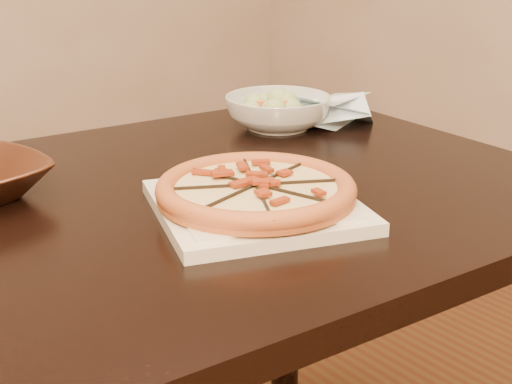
# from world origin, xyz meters

# --- Properties ---
(dining_table) EXTENTS (1.35, 0.93, 0.75)m
(dining_table) POSITION_xyz_m (-0.04, -0.20, 0.64)
(dining_table) COLOR black
(dining_table) RESTS_ON floor
(plate) EXTENTS (0.34, 0.34, 0.02)m
(plate) POSITION_xyz_m (0.06, -0.33, 0.76)
(plate) COLOR beige
(plate) RESTS_ON dining_table
(pizza) EXTENTS (0.27, 0.27, 0.03)m
(pizza) POSITION_xyz_m (0.06, -0.33, 0.78)
(pizza) COLOR #C66E39
(pizza) RESTS_ON plate
(salad_bowl) EXTENTS (0.21, 0.21, 0.06)m
(salad_bowl) POSITION_xyz_m (0.37, -0.01, 0.78)
(salad_bowl) COLOR silver
(salad_bowl) RESTS_ON dining_table
(salad) EXTENTS (0.08, 0.10, 0.04)m
(salad) POSITION_xyz_m (0.37, -0.01, 0.83)
(salad) COLOR #A6B76E
(salad) RESTS_ON salad_bowl
(cling_film) EXTENTS (0.18, 0.15, 0.05)m
(cling_film) POSITION_xyz_m (0.47, -0.05, 0.78)
(cling_film) COLOR white
(cling_film) RESTS_ON dining_table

